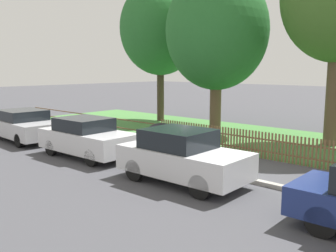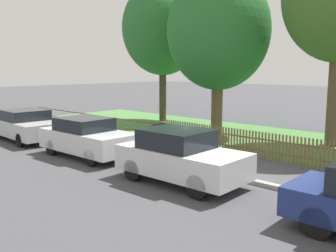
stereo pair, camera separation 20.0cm
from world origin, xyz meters
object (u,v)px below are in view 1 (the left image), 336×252
Objects in this scene: parked_car_navy_estate at (182,156)px; tree_nearest_kerb at (160,29)px; parked_car_black_saloon at (87,137)px; covered_motorcycle at (165,134)px; parked_car_silver_hatchback at (25,125)px; tree_behind_motorcycle at (217,31)px.

parked_car_navy_estate is 0.45× the size of tree_nearest_kerb.
parked_car_black_saloon is 1.96× the size of covered_motorcycle.
parked_car_black_saloon is (4.66, 0.05, 0.02)m from parked_car_silver_hatchback.
parked_car_navy_estate is at bearing -43.53° from tree_nearest_kerb.
parked_car_navy_estate reaches higher than parked_car_black_saloon.
parked_car_silver_hatchback is 9.26m from parked_car_navy_estate.
parked_car_black_saloon is at bearing 178.08° from parked_car_navy_estate.
covered_motorcycle is at bearing 137.86° from parked_car_navy_estate.
tree_nearest_kerb is 1.07× the size of tree_behind_motorcycle.
parked_car_navy_estate is at bearing -2.20° from parked_car_black_saloon.
parked_car_navy_estate reaches higher than parked_car_silver_hatchback.
tree_nearest_kerb is at bearing 163.39° from tree_behind_motorcycle.
parked_car_silver_hatchback is 0.53× the size of tree_behind_motorcycle.
parked_car_silver_hatchback is 10.02m from tree_nearest_kerb.
tree_nearest_kerb is at bearing 91.81° from parked_car_silver_hatchback.
parked_car_silver_hatchback is at bearing 178.72° from parked_car_black_saloon.
tree_behind_motorcycle is (5.22, -1.56, -0.60)m from tree_nearest_kerb.
tree_nearest_kerb reaches higher than covered_motorcycle.
tree_nearest_kerb reaches higher than parked_car_black_saloon.
parked_car_silver_hatchback is 1.07× the size of parked_car_black_saloon.
tree_behind_motorcycle is (0.61, 7.16, 4.24)m from parked_car_black_saloon.
parked_car_black_saloon is 1.03× the size of parked_car_navy_estate.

